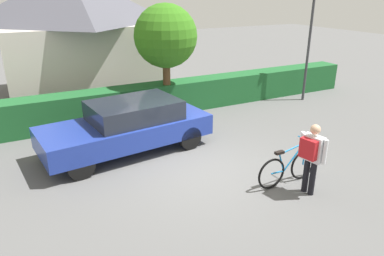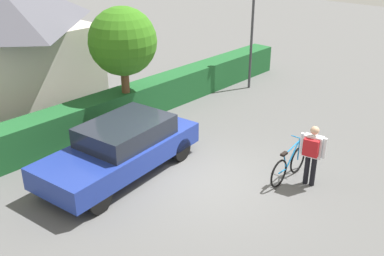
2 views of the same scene
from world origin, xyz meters
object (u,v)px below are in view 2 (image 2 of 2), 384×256
(tree_kerbside, at_px, (123,42))
(parked_car_near, at_px, (121,147))
(street_lamp, at_px, (253,17))
(fire_hydrant, at_px, (103,137))
(person_rider, at_px, (312,151))
(bicycle, at_px, (289,165))

(tree_kerbside, bearing_deg, parked_car_near, -132.39)
(parked_car_near, height_order, street_lamp, street_lamp)
(tree_kerbside, distance_m, fire_hydrant, 3.05)
(street_lamp, bearing_deg, tree_kerbside, 171.00)
(person_rider, bearing_deg, fire_hydrant, 112.84)
(person_rider, distance_m, tree_kerbside, 6.66)
(person_rider, height_order, tree_kerbside, tree_kerbside)
(parked_car_near, bearing_deg, fire_hydrant, 71.88)
(bicycle, xyz_separation_m, tree_kerbside, (-0.46, 5.86, 2.34))
(person_rider, bearing_deg, parked_car_near, 125.04)
(person_rider, xyz_separation_m, tree_kerbside, (-0.56, 6.40, 1.76))
(bicycle, bearing_deg, person_rider, -79.07)
(bicycle, distance_m, street_lamp, 7.59)
(bicycle, xyz_separation_m, street_lamp, (5.19, 4.96, 2.44))
(person_rider, xyz_separation_m, street_lamp, (5.09, 5.51, 1.86))
(bicycle, height_order, fire_hydrant, bicycle)
(street_lamp, height_order, fire_hydrant, street_lamp)
(parked_car_near, height_order, bicycle, parked_car_near)
(street_lamp, xyz_separation_m, fire_hydrant, (-7.39, -0.05, -2.43))
(parked_car_near, bearing_deg, tree_kerbside, 47.61)
(parked_car_near, height_order, person_rider, person_rider)
(parked_car_near, relative_size, tree_kerbside, 1.24)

